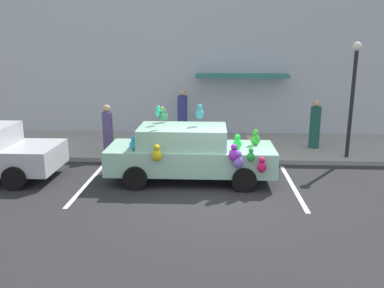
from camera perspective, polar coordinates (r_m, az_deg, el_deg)
name	(u,v)px	position (r m, az deg, el deg)	size (l,w,h in m)	color
ground_plane	(213,199)	(10.11, 3.02, -7.78)	(60.00, 60.00, 0.00)	#262628
sidewalk	(213,146)	(14.85, 2.96, -0.31)	(24.00, 4.00, 0.15)	gray
storefront_building	(214,58)	(16.54, 3.12, 12.10)	(24.00, 1.25, 6.40)	#B2B7C1
parking_stripe_front	(293,186)	(11.27, 14.16, -5.84)	(0.12, 3.60, 0.01)	silver
parking_stripe_rear	(88,183)	(11.56, -14.61, -5.37)	(0.12, 3.60, 0.01)	silver
plush_covered_car	(189,153)	(11.19, -0.38, -1.25)	(4.62, 2.03, 2.15)	#97CAAE
teddy_bear_on_sidewalk	(250,146)	(13.42, 8.32, -0.33)	(0.35, 0.29, 0.66)	pink
street_lamp_post	(353,88)	(13.70, 21.95, 7.44)	(0.28, 0.28, 3.67)	black
pedestrian_near_shopfront	(315,126)	(14.82, 17.09, 2.45)	(0.37, 0.37, 1.70)	#1D5147
pedestrian_walking_past	(108,131)	(13.77, -11.89, 1.85)	(0.34, 0.34, 1.65)	#55467A
pedestrian_by_lamp	(182,116)	(15.80, -1.38, 4.06)	(0.38, 0.38, 1.87)	navy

